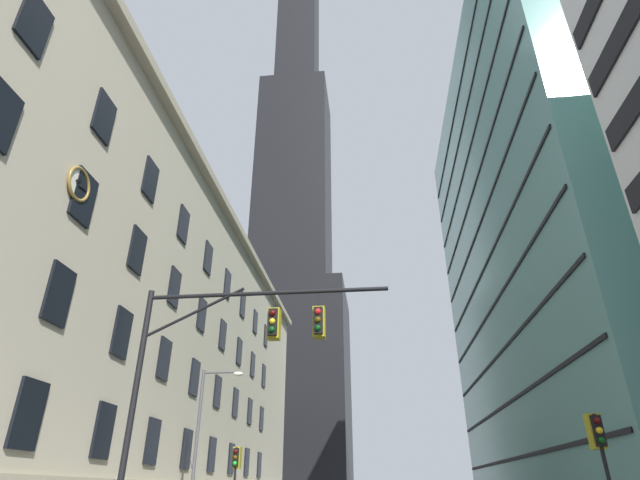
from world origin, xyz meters
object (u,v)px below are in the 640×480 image
Objects in this scene: traffic_light_far_left at (236,462)px; street_lamppost at (204,429)px; traffic_light_near_right at (598,439)px; traffic_signal_mast at (235,352)px.

street_lamppost reaches higher than traffic_light_far_left.
traffic_light_near_right is 1.03× the size of traffic_light_far_left.
traffic_signal_mast is at bearing -68.02° from street_lamppost.
traffic_signal_mast is 12.61m from traffic_light_far_left.
traffic_signal_mast is 11.72m from traffic_light_near_right.
traffic_signal_mast is 1.10× the size of street_lamppost.
traffic_signal_mast is 12.69m from street_lamppost.
traffic_light_far_left is at bearing 103.64° from traffic_signal_mast.
street_lamppost is at bearing -172.31° from traffic_light_far_left.
traffic_light_near_right is 19.00m from street_lamppost.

